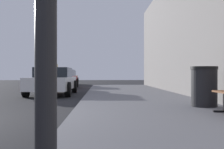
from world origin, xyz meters
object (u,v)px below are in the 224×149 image
at_px(car_white, 53,81).
at_px(trash_bin, 204,86).
at_px(car_yellow, 66,78).
at_px(car_red, 62,79).

bearing_deg(car_white, trash_bin, 126.96).
relative_size(car_white, car_yellow, 1.11).
xyz_separation_m(trash_bin, car_yellow, (-5.80, 18.92, -0.01)).
bearing_deg(car_red, trash_bin, 112.85).
relative_size(car_red, car_yellow, 1.00).
xyz_separation_m(trash_bin, car_red, (-5.32, 12.62, -0.01)).
bearing_deg(car_yellow, car_white, 94.26).
xyz_separation_m(trash_bin, car_white, (-4.87, 6.47, -0.01)).
relative_size(trash_bin, car_white, 0.22).
height_order(car_white, car_yellow, car_white).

